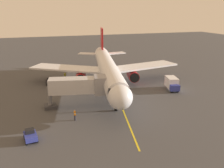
% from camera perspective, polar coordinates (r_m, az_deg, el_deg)
% --- Properties ---
extents(ground_plane, '(220.00, 220.00, 0.00)m').
position_cam_1_polar(ground_plane, '(55.83, 0.24, 0.27)').
color(ground_plane, '#424244').
extents(apron_lead_in_line, '(8.37, 39.21, 0.01)m').
position_cam_1_polar(apron_lead_in_line, '(47.80, 1.16, -2.64)').
color(apron_lead_in_line, yellow).
rests_on(apron_lead_in_line, ground).
extents(airplane, '(34.08, 40.07, 11.50)m').
position_cam_1_polar(airplane, '(52.40, -1.06, 3.68)').
color(airplane, silver).
rests_on(airplane, ground).
extents(jet_bridge, '(11.51, 4.95, 5.40)m').
position_cam_1_polar(jet_bridge, '(41.34, -6.92, -0.45)').
color(jet_bridge, '#B7B7BC').
rests_on(jet_bridge, ground).
extents(ground_crew_marshaller, '(0.26, 0.40, 1.71)m').
position_cam_1_polar(ground_crew_marshaller, '(37.31, -8.74, -7.22)').
color(ground_crew_marshaller, '#23232D').
rests_on(ground_crew_marshaller, ground).
extents(ground_crew_wing_walker, '(0.43, 0.30, 1.71)m').
position_cam_1_polar(ground_crew_wing_walker, '(59.62, -11.01, 1.93)').
color(ground_crew_wing_walker, '#23232D').
rests_on(ground_crew_wing_walker, ground).
extents(tug_near_nose, '(1.83, 2.48, 1.50)m').
position_cam_1_polar(tug_near_nose, '(33.32, -18.67, -11.45)').
color(tug_near_nose, '#2D3899').
rests_on(tug_near_nose, ground).
extents(tug_portside, '(1.61, 2.34, 1.50)m').
position_cam_1_polar(tug_portside, '(55.84, -14.47, 0.47)').
color(tug_portside, black).
rests_on(tug_portside, ground).
extents(box_truck_starboard_side, '(3.00, 4.93, 2.62)m').
position_cam_1_polar(box_truck_starboard_side, '(52.11, 13.97, 0.11)').
color(box_truck_starboard_side, '#2D3899').
rests_on(box_truck_starboard_side, ground).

